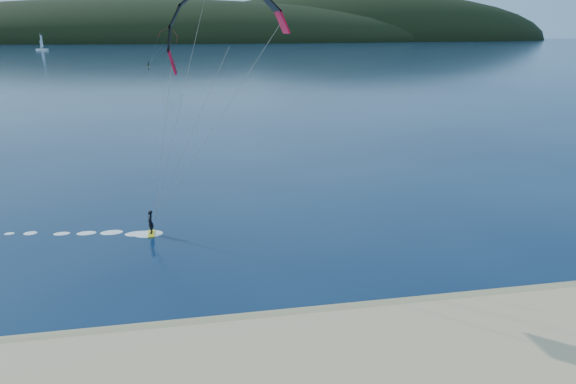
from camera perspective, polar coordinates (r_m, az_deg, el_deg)
The scene contains 5 objects.
wet_sand at distance 25.20m, azimuth -5.20°, elevation -15.05°, with size 220.00×2.50×0.10m.
headland at distance 762.05m, azimuth -10.73°, elevation 16.41°, with size 1200.00×310.00×140.00m.
kitesurfer_near at distance 28.92m, azimuth -7.53°, elevation 14.90°, with size 19.88×8.55×15.70m.
kitesurfer_far at distance 209.36m, azimuth -13.49°, elevation 16.48°, with size 13.00×7.90×14.54m.
sailboat at distance 431.18m, azimuth -26.06°, elevation 14.32°, with size 9.06×5.66×12.63m.
Camera 1 is at (-1.66, -16.64, 13.66)m, focal length 31.43 mm.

